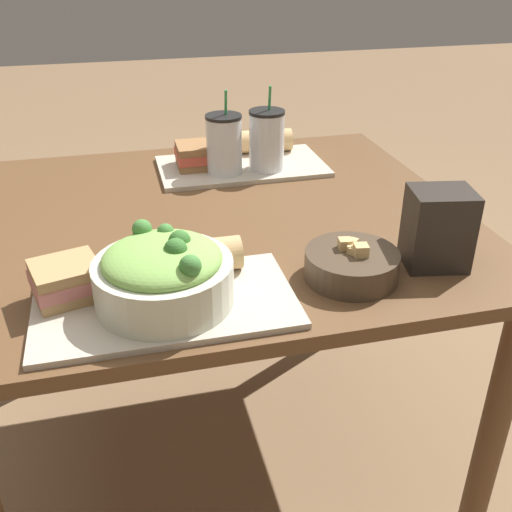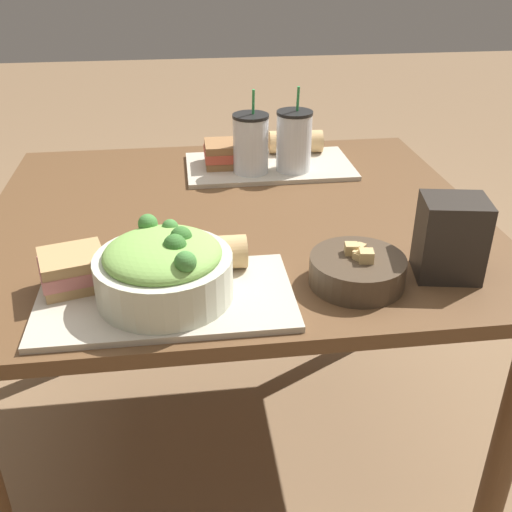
{
  "view_description": "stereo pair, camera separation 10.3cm",
  "coord_description": "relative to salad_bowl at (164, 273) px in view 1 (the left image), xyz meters",
  "views": [
    {
      "loc": [
        -0.22,
        -1.25,
        1.33
      ],
      "look_at": [
        -0.0,
        -0.37,
        0.83
      ],
      "focal_mm": 42.0,
      "sensor_mm": 36.0,
      "label": 1
    },
    {
      "loc": [
        -0.12,
        -1.27,
        1.33
      ],
      "look_at": [
        -0.0,
        -0.37,
        0.83
      ],
      "focal_mm": 42.0,
      "sensor_mm": 36.0,
      "label": 2
    }
  ],
  "objects": [
    {
      "name": "ground_plane",
      "position": [
        0.16,
        0.36,
        -0.81
      ],
      "size": [
        12.0,
        12.0,
        0.0
      ],
      "primitive_type": "plane",
      "color": "#846647"
    },
    {
      "name": "dining_table",
      "position": [
        0.16,
        0.36,
        -0.17
      ],
      "size": [
        1.15,
        1.01,
        0.74
      ],
      "color": "brown",
      "rests_on": "ground_plane"
    },
    {
      "name": "tray_near",
      "position": [
        -0.0,
        -0.0,
        -0.06
      ],
      "size": [
        0.45,
        0.25,
        0.01
      ],
      "color": "#BCB29E",
      "rests_on": "dining_table"
    },
    {
      "name": "tray_far",
      "position": [
        0.28,
        0.64,
        -0.06
      ],
      "size": [
        0.45,
        0.25,
        0.01
      ],
      "color": "#BCB29E",
      "rests_on": "dining_table"
    },
    {
      "name": "salad_bowl",
      "position": [
        0.0,
        0.0,
        0.0
      ],
      "size": [
        0.24,
        0.24,
        0.13
      ],
      "color": "beige",
      "rests_on": "tray_near"
    },
    {
      "name": "soup_bowl",
      "position": [
        0.35,
        0.02,
        -0.04
      ],
      "size": [
        0.18,
        0.18,
        0.08
      ],
      "color": "#473828",
      "rests_on": "dining_table"
    },
    {
      "name": "sandwich_near",
      "position": [
        -0.16,
        0.06,
        -0.02
      ],
      "size": [
        0.14,
        0.13,
        0.06
      ],
      "rotation": [
        0.0,
        0.0,
        0.26
      ],
      "color": "tan",
      "rests_on": "tray_near"
    },
    {
      "name": "baguette_near",
      "position": [
        0.07,
        0.09,
        -0.02
      ],
      "size": [
        0.18,
        0.07,
        0.06
      ],
      "rotation": [
        0.0,
        0.0,
        1.57
      ],
      "color": "tan",
      "rests_on": "tray_near"
    },
    {
      "name": "sandwich_far",
      "position": [
        0.16,
        0.66,
        -0.02
      ],
      "size": [
        0.11,
        0.11,
        0.06
      ],
      "rotation": [
        0.0,
        0.0,
        -0.01
      ],
      "color": "olive",
      "rests_on": "tray_far"
    },
    {
      "name": "baguette_far",
      "position": [
        0.38,
        0.73,
        -0.02
      ],
      "size": [
        0.16,
        0.07,
        0.06
      ],
      "rotation": [
        0.0,
        0.0,
        1.52
      ],
      "color": "tan",
      "rests_on": "tray_far"
    },
    {
      "name": "drink_cup_dark",
      "position": [
        0.22,
        0.59,
        0.02
      ],
      "size": [
        0.09,
        0.09,
        0.22
      ],
      "color": "silver",
      "rests_on": "tray_far"
    },
    {
      "name": "drink_cup_red",
      "position": [
        0.34,
        0.59,
        0.02
      ],
      "size": [
        0.09,
        0.09,
        0.22
      ],
      "color": "silver",
      "rests_on": "tray_far"
    },
    {
      "name": "chip_bag",
      "position": [
        0.53,
        0.03,
        0.01
      ],
      "size": [
        0.13,
        0.12,
        0.16
      ],
      "rotation": [
        0.0,
        0.0,
        -0.18
      ],
      "color": "#28231E",
      "rests_on": "dining_table"
    }
  ]
}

